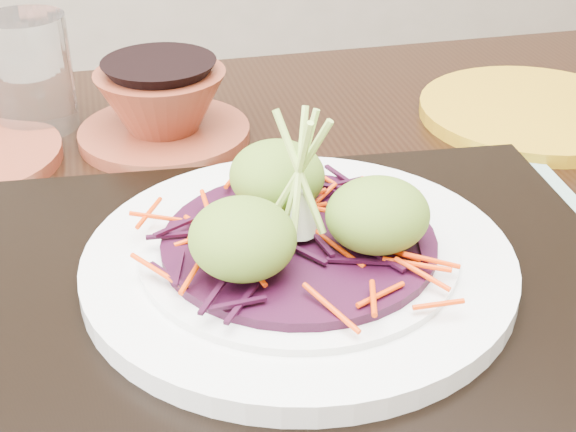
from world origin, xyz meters
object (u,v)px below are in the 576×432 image
object	(u,v)px
white_plate	(299,260)
water_glass	(31,73)
terracotta_bowl_set	(163,110)
yellow_plate	(533,112)
dining_table	(270,364)
serving_tray	(299,284)

from	to	relation	value
white_plate	water_glass	world-z (taller)	water_glass
white_plate	terracotta_bowl_set	bearing A→B (deg)	97.60
terracotta_bowl_set	yellow_plate	distance (m)	0.33
terracotta_bowl_set	dining_table	bearing A→B (deg)	-81.11
water_glass	yellow_plate	world-z (taller)	water_glass
terracotta_bowl_set	white_plate	bearing A→B (deg)	-82.40
dining_table	water_glass	size ratio (longest dim) A/B	12.20
dining_table	yellow_plate	bearing A→B (deg)	30.17
serving_tray	water_glass	xyz separation A→B (m)	(-0.13, 0.31, 0.04)
water_glass	yellow_plate	size ratio (longest dim) A/B	0.49
dining_table	terracotta_bowl_set	world-z (taller)	terracotta_bowl_set
serving_tray	white_plate	size ratio (longest dim) A/B	1.54
yellow_plate	water_glass	bearing A→B (deg)	164.08
white_plate	dining_table	bearing A→B (deg)	92.80
terracotta_bowl_set	yellow_plate	xyz separation A→B (m)	(0.32, -0.06, -0.02)
serving_tray	water_glass	bearing A→B (deg)	122.05
dining_table	water_glass	xyz separation A→B (m)	(-0.13, 0.26, 0.14)
dining_table	water_glass	distance (m)	0.32
terracotta_bowl_set	yellow_plate	bearing A→B (deg)	-10.34
white_plate	water_glass	xyz separation A→B (m)	(-0.13, 0.31, 0.02)
dining_table	serving_tray	xyz separation A→B (m)	(0.00, -0.05, 0.11)
serving_tray	water_glass	world-z (taller)	water_glass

